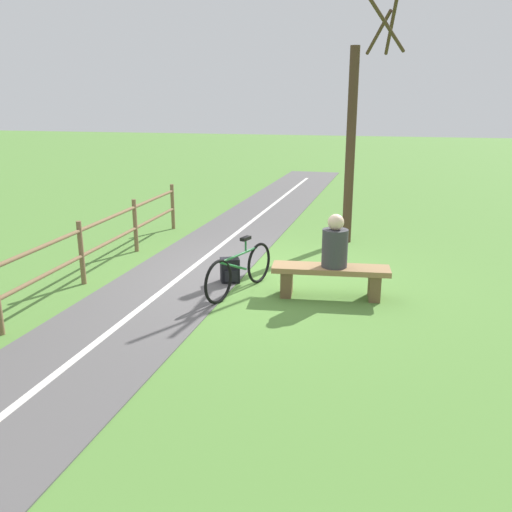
# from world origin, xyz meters

# --- Properties ---
(ground_plane) EXTENTS (80.00, 80.00, 0.00)m
(ground_plane) POSITION_xyz_m (0.00, 0.00, 0.00)
(ground_plane) COLOR #548438
(paved_path) EXTENTS (2.19, 36.01, 0.02)m
(paved_path) POSITION_xyz_m (1.27, 4.00, 0.01)
(paved_path) COLOR #565454
(paved_path) RESTS_ON ground_plane
(path_centre_line) EXTENTS (0.30, 32.00, 0.00)m
(path_centre_line) POSITION_xyz_m (1.27, 4.00, 0.02)
(path_centre_line) COLOR silver
(path_centre_line) RESTS_ON paved_path
(bench) EXTENTS (1.75, 0.64, 0.47)m
(bench) POSITION_xyz_m (-1.19, 0.68, 0.32)
(bench) COLOR #937047
(bench) RESTS_ON ground_plane
(person_seated) EXTENTS (0.42, 0.42, 0.78)m
(person_seated) POSITION_xyz_m (-1.23, 0.67, 0.80)
(person_seated) COLOR #38383D
(person_seated) RESTS_ON bench
(bicycle) EXTENTS (0.54, 1.69, 0.83)m
(bicycle) POSITION_xyz_m (0.15, 0.84, 0.35)
(bicycle) COLOR black
(bicycle) RESTS_ON ground_plane
(backpack) EXTENTS (0.35, 0.34, 0.40)m
(backpack) POSITION_xyz_m (0.44, 0.44, 0.19)
(backpack) COLOR black
(backpack) RESTS_ON ground_plane
(fence_roadside) EXTENTS (0.57, 9.98, 1.02)m
(fence_roadside) POSITION_xyz_m (2.61, 2.10, 0.61)
(fence_roadside) COLOR brown
(fence_roadside) RESTS_ON ground_plane
(tree_by_path) EXTENTS (1.01, 1.65, 4.56)m
(tree_by_path) POSITION_xyz_m (-1.14, -2.67, 2.16)
(tree_by_path) COLOR #473323
(tree_by_path) RESTS_ON ground_plane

